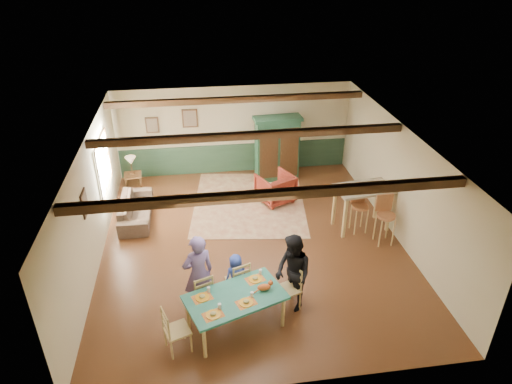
{
  "coord_description": "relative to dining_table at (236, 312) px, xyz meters",
  "views": [
    {
      "loc": [
        -1.2,
        -8.87,
        6.34
      ],
      "look_at": [
        0.14,
        0.45,
        1.15
      ],
      "focal_mm": 32.0,
      "sensor_mm": 36.0,
      "label": 1
    }
  ],
  "objects": [
    {
      "name": "floor",
      "position": [
        0.68,
        2.61,
        -0.37
      ],
      "size": [
        8.0,
        8.0,
        0.0
      ],
      "primitive_type": "plane",
      "color": "#482514",
      "rests_on": "ground"
    },
    {
      "name": "wall_back",
      "position": [
        0.68,
        6.61,
        0.98
      ],
      "size": [
        7.0,
        0.02,
        2.7
      ],
      "primitive_type": "cube",
      "color": "beige",
      "rests_on": "floor"
    },
    {
      "name": "wall_left",
      "position": [
        -2.82,
        2.61,
        0.98
      ],
      "size": [
        0.02,
        8.0,
        2.7
      ],
      "primitive_type": "cube",
      "color": "beige",
      "rests_on": "floor"
    },
    {
      "name": "wall_right",
      "position": [
        4.18,
        2.61,
        0.98
      ],
      "size": [
        0.02,
        8.0,
        2.7
      ],
      "primitive_type": "cube",
      "color": "beige",
      "rests_on": "floor"
    },
    {
      "name": "ceiling",
      "position": [
        0.68,
        2.61,
        2.33
      ],
      "size": [
        7.0,
        8.0,
        0.02
      ],
      "primitive_type": "cube",
      "color": "silver",
      "rests_on": "wall_back"
    },
    {
      "name": "wainscot_back",
      "position": [
        0.68,
        6.59,
        0.08
      ],
      "size": [
        6.95,
        0.03,
        0.9
      ],
      "primitive_type": "cube",
      "color": "#1F3927",
      "rests_on": "floor"
    },
    {
      "name": "ceiling_beam_front",
      "position": [
        0.68,
        0.31,
        2.24
      ],
      "size": [
        6.95,
        0.16,
        0.16
      ],
      "primitive_type": "cube",
      "color": "black",
      "rests_on": "ceiling"
    },
    {
      "name": "ceiling_beam_mid",
      "position": [
        0.68,
        3.01,
        2.24
      ],
      "size": [
        6.95,
        0.16,
        0.16
      ],
      "primitive_type": "cube",
      "color": "black",
      "rests_on": "ceiling"
    },
    {
      "name": "ceiling_beam_back",
      "position": [
        0.68,
        5.61,
        2.24
      ],
      "size": [
        6.95,
        0.16,
        0.16
      ],
      "primitive_type": "cube",
      "color": "black",
      "rests_on": "ceiling"
    },
    {
      "name": "window_left",
      "position": [
        -2.79,
        4.31,
        1.18
      ],
      "size": [
        0.06,
        1.6,
        1.3
      ],
      "primitive_type": null,
      "color": "white",
      "rests_on": "wall_left"
    },
    {
      "name": "picture_left_wall",
      "position": [
        -2.79,
        2.01,
        1.38
      ],
      "size": [
        0.04,
        0.42,
        0.52
      ],
      "primitive_type": null,
      "color": "gray",
      "rests_on": "wall_left"
    },
    {
      "name": "picture_back_a",
      "position": [
        -0.62,
        6.58,
        1.43
      ],
      "size": [
        0.45,
        0.04,
        0.55
      ],
      "primitive_type": null,
      "color": "gray",
      "rests_on": "wall_back"
    },
    {
      "name": "picture_back_b",
      "position": [
        -1.72,
        6.58,
        1.28
      ],
      "size": [
        0.38,
        0.04,
        0.48
      ],
      "primitive_type": null,
      "color": "gray",
      "rests_on": "wall_back"
    },
    {
      "name": "dining_table",
      "position": [
        0.0,
        0.0,
        0.0
      ],
      "size": [
        1.99,
        1.52,
        0.73
      ],
      "primitive_type": null,
      "rotation": [
        0.0,
        0.0,
        0.35
      ],
      "color": "#216A58",
      "rests_on": "floor"
    },
    {
      "name": "dining_chair_far_left",
      "position": [
        -0.61,
        0.53,
        0.1
      ],
      "size": [
        0.53,
        0.54,
        0.93
      ],
      "primitive_type": null,
      "rotation": [
        0.0,
        0.0,
        3.49
      ],
      "color": "tan",
      "rests_on": "floor"
    },
    {
      "name": "dining_chair_far_right",
      "position": [
        0.13,
        0.79,
        0.1
      ],
      "size": [
        0.53,
        0.54,
        0.93
      ],
      "primitive_type": null,
      "rotation": [
        0.0,
        0.0,
        3.49
      ],
      "color": "tan",
      "rests_on": "floor"
    },
    {
      "name": "dining_chair_end_left",
      "position": [
        -1.06,
        -0.38,
        0.1
      ],
      "size": [
        0.54,
        0.53,
        0.93
      ],
      "primitive_type": null,
      "rotation": [
        0.0,
        0.0,
        1.92
      ],
      "color": "tan",
      "rests_on": "floor"
    },
    {
      "name": "dining_chair_end_right",
      "position": [
        1.06,
        0.38,
        0.1
      ],
      "size": [
        0.54,
        0.53,
        0.93
      ],
      "primitive_type": null,
      "rotation": [
        0.0,
        0.0,
        -1.22
      ],
      "color": "tan",
      "rests_on": "floor"
    },
    {
      "name": "person_man",
      "position": [
        -0.63,
        0.6,
        0.48
      ],
      "size": [
        0.71,
        0.59,
        1.69
      ],
      "primitive_type": "imported",
      "rotation": [
        0.0,
        0.0,
        3.49
      ],
      "color": "#715D9F",
      "rests_on": "floor"
    },
    {
      "name": "person_woman",
      "position": [
        1.15,
        0.41,
        0.44
      ],
      "size": [
        0.84,
        0.94,
        1.61
      ],
      "primitive_type": "imported",
      "rotation": [
        0.0,
        0.0,
        -1.22
      ],
      "color": "black",
      "rests_on": "floor"
    },
    {
      "name": "person_child",
      "position": [
        0.1,
        0.87,
        0.12
      ],
      "size": [
        0.56,
        0.46,
        0.98
      ],
      "primitive_type": "imported",
      "rotation": [
        0.0,
        0.0,
        3.49
      ],
      "color": "#2940A6",
      "rests_on": "floor"
    },
    {
      "name": "cat",
      "position": [
        0.54,
        0.09,
        0.45
      ],
      "size": [
        0.38,
        0.25,
        0.18
      ],
      "primitive_type": null,
      "rotation": [
        0.0,
        0.0,
        0.35
      ],
      "color": "orange",
      "rests_on": "dining_table"
    },
    {
      "name": "place_setting_near_left",
      "position": [
        -0.42,
        -0.41,
        0.42
      ],
      "size": [
        0.47,
        0.41,
        0.11
      ],
      "primitive_type": null,
      "rotation": [
        0.0,
        0.0,
        0.35
      ],
      "color": "orange",
      "rests_on": "dining_table"
    },
    {
      "name": "place_setting_near_center",
      "position": [
        0.17,
        -0.2,
        0.42
      ],
      "size": [
        0.47,
        0.41,
        0.11
      ],
      "primitive_type": null,
      "rotation": [
        0.0,
        0.0,
        0.35
      ],
      "color": "orange",
      "rests_on": "dining_table"
    },
    {
      "name": "place_setting_far_left",
      "position": [
        -0.59,
        0.05,
        0.42
      ],
      "size": [
        0.47,
        0.41,
        0.11
      ],
      "primitive_type": null,
      "rotation": [
        0.0,
        0.0,
        0.35
      ],
      "color": "orange",
      "rests_on": "dining_table"
    },
    {
      "name": "place_setting_far_right",
      "position": [
        0.42,
        0.41,
        0.42
      ],
      "size": [
        0.47,
        0.41,
        0.11
      ],
      "primitive_type": null,
      "rotation": [
        0.0,
        0.0,
        0.35
      ],
      "color": "orange",
      "rests_on": "dining_table"
    },
    {
      "name": "area_rug",
      "position": [
        0.84,
        4.54,
        -0.36
      ],
      "size": [
        3.42,
        3.91,
        0.01
      ],
      "primitive_type": "cube",
      "rotation": [
        0.0,
        0.0,
        -0.13
      ],
      "color": "beige",
      "rests_on": "floor"
    },
    {
      "name": "armoire",
      "position": [
        1.85,
        5.9,
        0.61
      ],
      "size": [
        1.42,
        0.64,
        1.96
      ],
      "primitive_type": "cube",
      "rotation": [
        0.0,
        0.0,
        0.06
      ],
      "color": "#153624",
      "rests_on": "floor"
    },
    {
      "name": "armchair",
      "position": [
        1.57,
        4.56,
        0.04
      ],
      "size": [
        1.16,
        1.18,
        0.81
      ],
      "primitive_type": "imported",
      "rotation": [
        0.0,
        0.0,
        -2.71
      ],
      "color": "#521410",
      "rests_on": "floor"
    },
    {
      "name": "sofa",
      "position": [
        -2.16,
        4.18,
        -0.09
      ],
      "size": [
        0.76,
        1.92,
        0.56
      ],
      "primitive_type": "imported",
      "rotation": [
        0.0,
        0.0,
        1.57
      ],
      "color": "#45362B",
      "rests_on": "floor"
    },
    {
      "name": "end_table",
      "position": [
        -2.33,
        5.6,
        -0.07
      ],
      "size": [
        0.51,
        0.51,
        0.58
      ],
      "primitive_type": null,
      "rotation": [
        0.0,
        0.0,
        0.08
      ],
      "color": "black",
      "rests_on": "floor"
    },
    {
      "name": "table_lamp",
      "position": [
        -2.33,
        5.6,
        0.49
      ],
      "size": [
        0.3,
        0.3,
        0.54
      ],
      "primitive_type": null,
      "rotation": [
        0.0,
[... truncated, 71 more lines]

